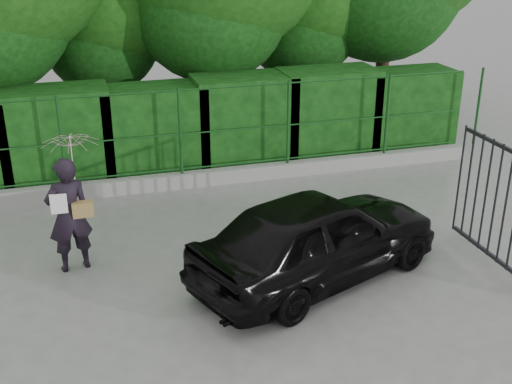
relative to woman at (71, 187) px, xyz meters
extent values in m
plane|color=gray|center=(1.78, -1.64, -1.38)|extent=(80.00, 80.00, 0.00)
cube|color=#9E9E99|center=(1.78, 2.86, -1.23)|extent=(14.00, 0.25, 0.30)
cylinder|color=#124116|center=(-0.12, 2.86, -0.18)|extent=(0.06, 0.06, 1.80)
cylinder|color=#124116|center=(2.18, 2.86, -0.18)|extent=(0.06, 0.06, 1.80)
cylinder|color=#124116|center=(4.48, 2.86, -0.18)|extent=(0.06, 0.06, 1.80)
cylinder|color=#124116|center=(6.78, 2.86, -0.18)|extent=(0.06, 0.06, 1.80)
cylinder|color=#124116|center=(9.08, 2.86, -0.18)|extent=(0.06, 0.06, 1.80)
cylinder|color=#124116|center=(1.78, 2.86, -0.98)|extent=(13.60, 0.03, 0.03)
cylinder|color=#124116|center=(1.78, 2.86, -0.23)|extent=(13.60, 0.03, 0.03)
cylinder|color=#124116|center=(1.78, 2.86, 0.67)|extent=(13.60, 0.03, 0.03)
cube|color=black|center=(-0.22, 3.86, -0.37)|extent=(2.20, 1.20, 2.02)
cube|color=black|center=(1.78, 3.86, -0.41)|extent=(2.20, 1.20, 1.92)
cube|color=black|center=(3.78, 3.86, -0.36)|extent=(2.20, 1.20, 2.03)
cube|color=black|center=(5.78, 3.86, -0.35)|extent=(2.20, 1.20, 2.05)
cube|color=black|center=(7.78, 3.86, -0.42)|extent=(2.20, 1.20, 1.91)
cylinder|color=black|center=(-1.22, 5.56, 0.87)|extent=(0.36, 0.36, 4.50)
cylinder|color=black|center=(1.28, 6.86, 0.25)|extent=(0.36, 0.36, 3.25)
cylinder|color=black|center=(3.78, 5.86, 0.75)|extent=(0.36, 0.36, 4.25)
cylinder|color=black|center=(6.28, 6.56, 0.37)|extent=(0.36, 0.36, 3.50)
cylinder|color=black|center=(8.28, 6.16, 1.00)|extent=(0.36, 0.36, 4.75)
cube|color=black|center=(6.38, -1.69, -1.23)|extent=(0.05, 2.00, 0.06)
cube|color=black|center=(6.38, -1.69, 0.57)|extent=(0.05, 2.00, 0.06)
cylinder|color=black|center=(6.38, -1.89, -0.33)|extent=(0.04, 0.04, 1.90)
cylinder|color=black|center=(6.38, -1.64, -0.33)|extent=(0.04, 0.04, 1.90)
cylinder|color=black|center=(6.38, -1.39, -0.33)|extent=(0.04, 0.04, 1.90)
cylinder|color=black|center=(6.38, -1.14, -0.33)|extent=(0.04, 0.04, 1.90)
cylinder|color=black|center=(6.38, -0.89, -0.33)|extent=(0.04, 0.04, 1.90)
cylinder|color=black|center=(6.38, -0.64, -0.33)|extent=(0.04, 0.04, 1.90)
imported|color=black|center=(-0.08, -0.02, -0.45)|extent=(0.76, 0.58, 1.86)
imported|color=#FCBBD9|center=(0.07, 0.03, 0.43)|extent=(0.86, 0.88, 0.79)
cube|color=olive|center=(0.14, -0.10, -0.34)|extent=(0.32, 0.15, 0.24)
cube|color=white|center=(-0.20, -0.14, -0.19)|extent=(0.25, 0.02, 0.32)
imported|color=black|center=(3.51, -1.36, -0.67)|extent=(4.47, 3.08, 1.41)
camera|label=1|loc=(0.20, -9.44, 3.71)|focal=45.00mm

